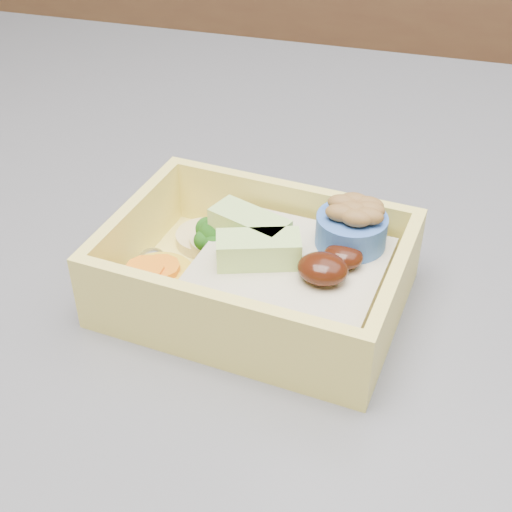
# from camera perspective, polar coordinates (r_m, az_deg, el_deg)

# --- Properties ---
(bento_box) EXTENTS (0.19, 0.15, 0.07)m
(bento_box) POSITION_cam_1_polar(r_m,az_deg,el_deg) (0.45, 0.82, -1.22)
(bento_box) COLOR #FCE668
(bento_box) RESTS_ON island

